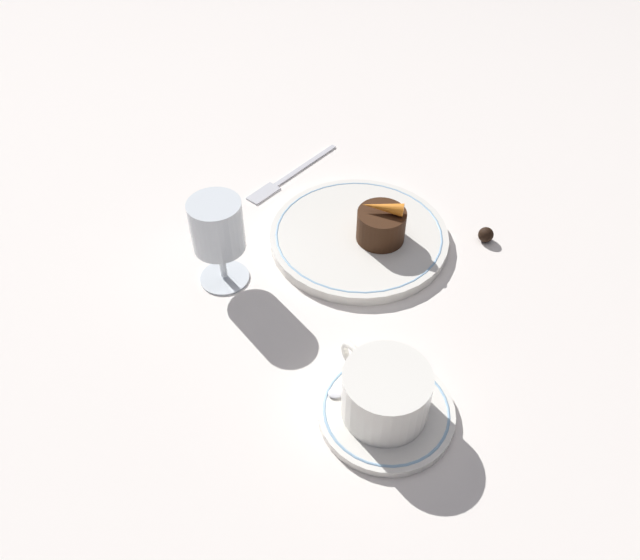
# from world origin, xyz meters

# --- Properties ---
(ground_plane) EXTENTS (3.00, 3.00, 0.00)m
(ground_plane) POSITION_xyz_m (0.00, 0.00, 0.00)
(ground_plane) COLOR white
(dinner_plate) EXTENTS (0.24, 0.24, 0.01)m
(dinner_plate) POSITION_xyz_m (-0.00, -0.02, 0.01)
(dinner_plate) COLOR white
(dinner_plate) RESTS_ON ground_plane
(saucer) EXTENTS (0.14, 0.14, 0.01)m
(saucer) POSITION_xyz_m (-0.23, 0.12, 0.01)
(saucer) COLOR white
(saucer) RESTS_ON ground_plane
(coffee_cup) EXTENTS (0.11, 0.09, 0.06)m
(coffee_cup) POSITION_xyz_m (-0.23, 0.12, 0.04)
(coffee_cup) COLOR white
(coffee_cup) RESTS_ON saucer
(spoon) EXTENTS (0.02, 0.11, 0.00)m
(spoon) POSITION_xyz_m (-0.19, 0.12, 0.01)
(spoon) COLOR silver
(spoon) RESTS_ON saucer
(wine_glass) EXTENTS (0.06, 0.06, 0.12)m
(wine_glass) POSITION_xyz_m (0.04, 0.16, 0.08)
(wine_glass) COLOR silver
(wine_glass) RESTS_ON ground_plane
(fork) EXTENTS (0.06, 0.18, 0.01)m
(fork) POSITION_xyz_m (0.17, -0.02, 0.00)
(fork) COLOR silver
(fork) RESTS_ON ground_plane
(dessert_cake) EXTENTS (0.06, 0.06, 0.04)m
(dessert_cake) POSITION_xyz_m (-0.02, -0.04, 0.04)
(dessert_cake) COLOR #381E0F
(dessert_cake) RESTS_ON dinner_plate
(carrot_garnish) EXTENTS (0.05, 0.05, 0.02)m
(carrot_garnish) POSITION_xyz_m (-0.02, -0.04, 0.06)
(carrot_garnish) COLOR orange
(carrot_garnish) RESTS_ON dessert_cake
(chocolate_truffle) EXTENTS (0.02, 0.02, 0.02)m
(chocolate_truffle) POSITION_xyz_m (-0.10, -0.16, 0.01)
(chocolate_truffle) COLOR black
(chocolate_truffle) RESTS_ON ground_plane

